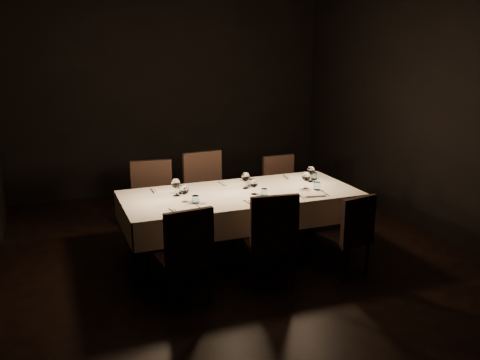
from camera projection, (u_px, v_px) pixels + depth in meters
name	position (u px, v px, depth m)	size (l,w,h in m)	color
room	(240.00, 124.00, 5.28)	(5.01, 6.01, 3.01)	black
dining_table	(240.00, 199.00, 5.49)	(2.52, 1.12, 0.76)	black
chair_near_left	(185.00, 252.00, 4.52)	(0.49, 0.49, 0.94)	black
place_setting_near_left	(188.00, 198.00, 5.03)	(0.34, 0.40, 0.18)	white
chair_near_center	(271.00, 236.00, 4.85)	(0.52, 0.52, 0.97)	black
place_setting_near_center	(258.00, 191.00, 5.29)	(0.31, 0.40, 0.17)	white
chair_near_right	(350.00, 231.00, 5.10)	(0.49, 0.49, 0.87)	black
place_setting_near_right	(311.00, 184.00, 5.51)	(0.36, 0.41, 0.19)	white
chair_far_left	(153.00, 200.00, 5.91)	(0.54, 0.54, 1.00)	black
place_setting_far_left	(174.00, 187.00, 5.41)	(0.34, 0.41, 0.19)	white
chair_far_center	(207.00, 192.00, 6.18)	(0.54, 0.54, 1.04)	black
place_setting_far_center	(243.00, 180.00, 5.69)	(0.35, 0.41, 0.19)	white
chair_far_right	(282.00, 187.00, 6.61)	(0.45, 0.45, 0.91)	black
place_setting_far_right	(307.00, 174.00, 5.97)	(0.34, 0.41, 0.18)	white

